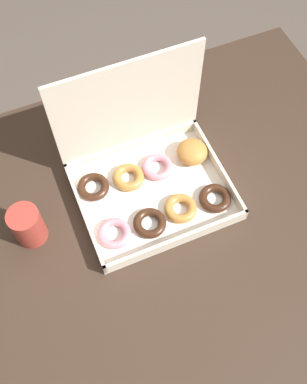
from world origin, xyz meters
The scene contains 4 objects.
ground_plane centered at (0.00, 0.00, 0.00)m, with size 8.00×8.00×0.00m, color #564C44.
dining_table centered at (0.00, 0.00, 0.66)m, with size 1.16×0.98×0.76m.
donut_box centered at (-0.03, 0.12, 0.82)m, with size 0.37×0.31×0.32m.
coffee_mug centered at (-0.35, 0.09, 0.81)m, with size 0.08×0.08×0.11m.
Camera 1 is at (-0.25, -0.43, 1.77)m, focal length 42.00 mm.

